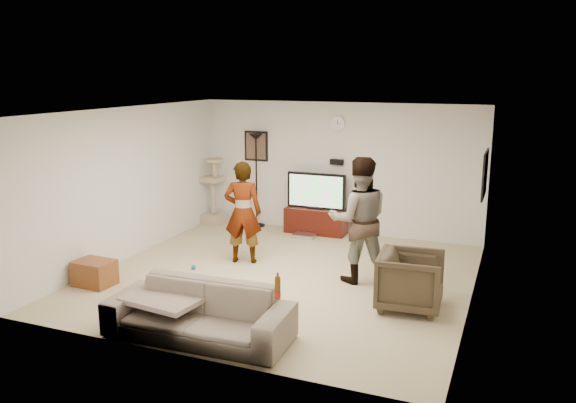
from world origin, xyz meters
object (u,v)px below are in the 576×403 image
at_px(tv_stand, 316,221).
at_px(floor_lamp, 256,181).
at_px(cat_tree, 213,191).
at_px(person_left, 243,212).
at_px(tv, 316,191).
at_px(armchair, 410,281).
at_px(side_table, 95,273).
at_px(sofa, 199,312).
at_px(beer_bottle, 278,288).
at_px(person_right, 359,220).

distance_m(tv_stand, floor_lamp, 1.46).
bearing_deg(cat_tree, person_left, -50.11).
distance_m(tv, cat_tree, 2.20).
xyz_separation_m(armchair, side_table, (-4.42, -0.86, -0.19)).
relative_size(person_left, sofa, 0.77).
xyz_separation_m(floor_lamp, side_table, (-0.78, -3.92, -0.75)).
relative_size(cat_tree, side_table, 2.47).
xyz_separation_m(beer_bottle, armchair, (1.12, 1.79, -0.38)).
xyz_separation_m(sofa, side_table, (-2.30, 0.93, -0.13)).
bearing_deg(side_table, floor_lamp, 78.73).
distance_m(tv, floor_lamp, 1.29).
distance_m(cat_tree, person_left, 2.61).
relative_size(armchair, side_table, 1.51).
xyz_separation_m(cat_tree, beer_bottle, (3.43, -4.71, 0.07)).
relative_size(floor_lamp, side_table, 3.36).
bearing_deg(armchair, person_left, 68.49).
height_order(tv, sofa, tv).
relative_size(beer_bottle, side_table, 0.45).
relative_size(cat_tree, person_left, 0.82).
bearing_deg(person_left, beer_bottle, 106.66).
relative_size(person_right, side_table, 3.37).
distance_m(person_right, armchair, 1.31).
height_order(cat_tree, person_left, person_left).
bearing_deg(floor_lamp, armchair, -40.01).
xyz_separation_m(sofa, beer_bottle, (1.00, 0.00, 0.44)).
distance_m(tv, person_right, 2.67).
height_order(cat_tree, sofa, cat_tree).
height_order(floor_lamp, beer_bottle, floor_lamp).
relative_size(tv_stand, tv, 1.02).
relative_size(person_left, person_right, 0.89).
height_order(cat_tree, armchair, cat_tree).
xyz_separation_m(cat_tree, sofa, (2.43, -4.71, -0.37)).
height_order(floor_lamp, side_table, floor_lamp).
xyz_separation_m(tv, person_right, (1.44, -2.25, 0.10)).
distance_m(floor_lamp, person_right, 3.56).
distance_m(floor_lamp, beer_bottle, 5.47).
height_order(tv_stand, beer_bottle, beer_bottle).
bearing_deg(tv, floor_lamp, 177.99).
distance_m(sofa, beer_bottle, 1.09).
height_order(tv_stand, armchair, armchair).
xyz_separation_m(person_right, sofa, (-1.20, -2.56, -0.62)).
distance_m(tv, side_table, 4.44).
relative_size(tv, sofa, 0.53).
bearing_deg(armchair, tv_stand, 34.13).
height_order(tv_stand, tv, tv).
height_order(beer_bottle, armchair, beer_bottle).
height_order(sofa, armchair, armchair).
bearing_deg(beer_bottle, tv_stand, 104.43).
bearing_deg(floor_lamp, person_right, -40.06).
distance_m(cat_tree, beer_bottle, 5.82).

